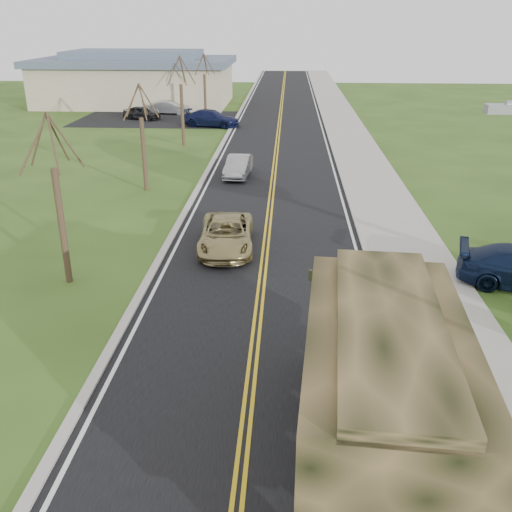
{
  "coord_description": "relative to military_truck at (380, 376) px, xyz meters",
  "views": [
    {
      "loc": [
        0.85,
        -8.37,
        8.86
      ],
      "look_at": [
        -0.11,
        8.48,
        1.8
      ],
      "focal_mm": 40.0,
      "sensor_mm": 36.0,
      "label": 1
    }
  ],
  "objects": [
    {
      "name": "ground",
      "position": [
        -2.76,
        -1.22,
        -2.32
      ],
      "size": [
        160.0,
        160.0,
        0.0
      ],
      "primitive_type": "plane",
      "color": "#304818",
      "rests_on": "ground"
    },
    {
      "name": "road",
      "position": [
        -2.76,
        38.78,
        -2.32
      ],
      "size": [
        8.0,
        120.0,
        0.01
      ],
      "primitive_type": "cube",
      "color": "black",
      "rests_on": "ground"
    },
    {
      "name": "curb_right",
      "position": [
        1.39,
        38.78,
        -2.26
      ],
      "size": [
        0.3,
        120.0,
        0.12
      ],
      "primitive_type": "cube",
      "color": "#9E998E",
      "rests_on": "ground"
    },
    {
      "name": "sidewalk_right",
      "position": [
        3.14,
        38.78,
        -2.27
      ],
      "size": [
        3.2,
        120.0,
        0.1
      ],
      "primitive_type": "cube",
      "color": "#9E998E",
      "rests_on": "ground"
    },
    {
      "name": "curb_left",
      "position": [
        -6.91,
        38.78,
        -2.27
      ],
      "size": [
        0.3,
        120.0,
        0.1
      ],
      "primitive_type": "cube",
      "color": "#9E998E",
      "rests_on": "ground"
    },
    {
      "name": "bare_tree_a",
      "position": [
        -9.76,
        8.78,
        0.3
      ],
      "size": [
        1.93,
        2.26,
        6.08
      ],
      "color": "#38281C",
      "rests_on": "ground"
    },
    {
      "name": "bare_tree_b",
      "position": [
        -9.76,
        20.78,
        0.15
      ],
      "size": [
        1.83,
        2.14,
        5.73
      ],
      "color": "#38281C",
      "rests_on": "ground"
    },
    {
      "name": "bare_tree_c",
      "position": [
        -9.76,
        32.78,
        0.45
      ],
      "size": [
        2.04,
        2.39,
        6.42
      ],
      "color": "#38281C",
      "rests_on": "ground"
    },
    {
      "name": "bare_tree_d",
      "position": [
        -9.76,
        44.78,
        0.23
      ],
      "size": [
        1.88,
        2.2,
        5.91
      ],
      "color": "#38281C",
      "rests_on": "ground"
    },
    {
      "name": "commercial_building",
      "position": [
        -18.74,
        54.75,
        0.36
      ],
      "size": [
        25.5,
        21.5,
        5.65
      ],
      "color": "tan",
      "rests_on": "ground"
    },
    {
      "name": "military_truck",
      "position": [
        0.0,
        0.0,
        0.0
      ],
      "size": [
        3.42,
        8.32,
        4.05
      ],
      "rotation": [
        0.0,
        0.0,
        -0.08
      ],
      "color": "black",
      "rests_on": "ground"
    },
    {
      "name": "suv_champagne",
      "position": [
        -4.37,
        12.25,
        -1.67
      ],
      "size": [
        2.42,
        4.79,
        1.3
      ],
      "primitive_type": "imported",
      "rotation": [
        0.0,
        0.0,
        0.06
      ],
      "color": "#A08F5A",
      "rests_on": "ground"
    },
    {
      "name": "sedan_silver",
      "position": [
        -4.89,
        23.99,
        -1.7
      ],
      "size": [
        1.57,
        3.84,
        1.24
      ],
      "primitive_type": "imported",
      "rotation": [
        0.0,
        0.0,
        -0.07
      ],
      "color": "#9E9EA2",
      "rests_on": "ground"
    },
    {
      "name": "lot_car_dark",
      "position": [
        -15.74,
        44.3,
        -1.71
      ],
      "size": [
        3.9,
        2.64,
        1.23
      ],
      "primitive_type": "imported",
      "rotation": [
        0.0,
        0.0,
        1.21
      ],
      "color": "black",
      "rests_on": "ground"
    },
    {
      "name": "lot_car_silver",
      "position": [
        -13.81,
        47.72,
        -1.67
      ],
      "size": [
        4.01,
        1.61,
        1.29
      ],
      "primitive_type": "imported",
      "rotation": [
        0.0,
        0.0,
        1.51
      ],
      "color": "#A4A4A8",
      "rests_on": "ground"
    },
    {
      "name": "lot_car_navy",
      "position": [
        -8.7,
        40.9,
        -1.6
      ],
      "size": [
        5.3,
        3.12,
        1.44
      ],
      "primitive_type": "imported",
      "rotation": [
        0.0,
        0.0,
        1.34
      ],
      "color": "#0F1438",
      "rests_on": "ground"
    }
  ]
}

